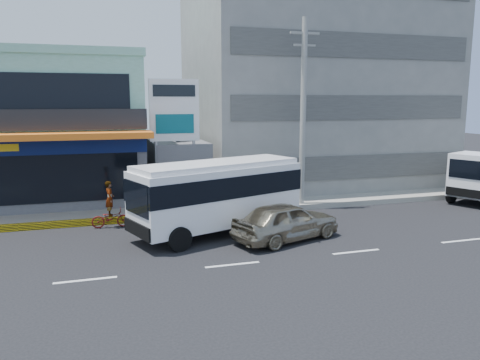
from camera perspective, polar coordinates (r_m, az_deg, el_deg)
The scene contains 11 objects.
ground at distance 16.97m, azimuth -0.93°, elevation -10.30°, with size 120.00×120.00×0.00m, color black.
sidewalk at distance 27.15m, azimuth 3.70°, elevation -2.37°, with size 70.00×5.00×0.30m, color gray.
shop_building at distance 29.56m, azimuth -24.02°, elevation 5.34°, with size 12.40×11.70×8.00m.
concrete_building at distance 33.60m, azimuth 8.62°, elevation 11.60°, with size 16.00×12.00×14.00m, color gray.
gap_structure at distance 27.98m, azimuth -7.73°, elevation 1.26°, with size 3.00×6.00×3.50m, color #4F4E54.
satellite_dish at distance 26.79m, azimuth -7.47°, elevation 4.82°, with size 1.50×1.50×0.15m, color slate.
billboard at distance 24.86m, azimuth -7.99°, elevation 7.56°, with size 2.60×0.18×6.90m.
utility_pole_near at distance 25.01m, azimuth 7.70°, elevation 8.09°, with size 1.60×0.30×10.00m.
minibus at distance 20.40m, azimuth -2.74°, elevation -1.36°, with size 7.99×4.85×3.19m.
sedan at distance 19.73m, azimuth 5.67°, elevation -5.00°, with size 1.93×4.80×1.63m, color tan.
motorcycle_rider at distance 22.39m, azimuth -15.52°, elevation -3.80°, with size 1.71×0.61×2.18m.
Camera 1 is at (-4.38, -15.34, 5.79)m, focal length 35.00 mm.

